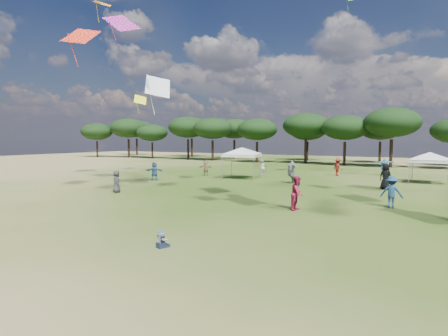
# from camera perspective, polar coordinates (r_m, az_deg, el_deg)

# --- Properties ---
(ground) EXTENTS (140.00, 140.00, 0.00)m
(ground) POSITION_cam_1_polar(r_m,az_deg,el_deg) (12.08, -19.29, -13.79)
(ground) COLOR #395218
(ground) RESTS_ON ground
(tree_line) EXTENTS (108.78, 17.63, 7.77)m
(tree_line) POSITION_cam_1_polar(r_m,az_deg,el_deg) (55.19, 23.69, 5.97)
(tree_line) COLOR black
(tree_line) RESTS_ON ground
(tent_left) EXTENTS (6.07, 6.07, 3.18)m
(tent_left) POSITION_cam_1_polar(r_m,az_deg,el_deg) (34.20, 2.77, 2.94)
(tent_left) COLOR gray
(tent_left) RESTS_ON ground
(tent_right) EXTENTS (5.89, 5.89, 2.89)m
(tent_right) POSITION_cam_1_polar(r_m,az_deg,el_deg) (35.04, 28.88, 1.94)
(tent_right) COLOR gray
(tent_right) RESTS_ON ground
(toddler) EXTENTS (0.44, 0.47, 0.59)m
(toddler) POSITION_cam_1_polar(r_m,az_deg,el_deg) (13.21, -9.52, -10.81)
(toddler) COLOR #161E32
(toddler) RESTS_ON ground
(festival_crowd) EXTENTS (29.51, 23.21, 1.91)m
(festival_crowd) POSITION_cam_1_polar(r_m,az_deg,el_deg) (30.88, 14.80, -0.88)
(festival_crowd) COLOR #948650
(festival_crowd) RESTS_ON ground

